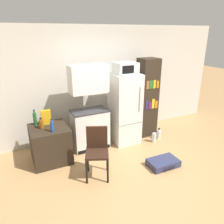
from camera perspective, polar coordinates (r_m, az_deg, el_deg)
ground_plane at (r=4.28m, az=8.19°, el=-15.53°), size 24.00×24.00×0.00m
wall_back at (r=5.44m, az=-1.22°, el=7.89°), size 6.40×0.10×2.64m
side_table at (r=4.61m, az=-15.80°, el=-8.02°), size 0.73×0.75×0.73m
kitchen_hutch at (r=4.76m, az=-5.89°, el=-0.06°), size 0.80×0.46×1.86m
refrigerator at (r=5.04m, az=3.37°, el=0.81°), size 0.62×0.62×1.63m
microwave at (r=4.81m, az=3.60°, el=11.36°), size 0.48×0.37×0.24m
bookshelf at (r=5.42m, az=9.11°, el=3.61°), size 0.44×0.41×1.92m
bottle_amber_beer at (r=4.43m, az=-18.00°, el=-2.96°), size 0.09×0.09×0.22m
bottle_blue_soda at (r=4.22m, az=-15.40°, el=-3.59°), size 0.06×0.06×0.26m
bottle_green_tall at (r=4.61m, az=-19.50°, el=-1.61°), size 0.07×0.07×0.32m
cereal_box at (r=4.56m, az=-16.85°, el=-1.34°), size 0.19×0.07×0.30m
chair at (r=3.95m, az=-3.93°, el=-9.20°), size 0.53×0.53×0.92m
suitcase_large_flat at (r=4.52m, az=13.21°, el=-12.80°), size 0.60×0.42×0.13m
water_bottle_front at (r=5.51m, az=12.08°, el=-5.72°), size 0.10×0.10×0.28m
water_bottle_middle at (r=5.33m, az=10.88°, el=-6.46°), size 0.10×0.10×0.29m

